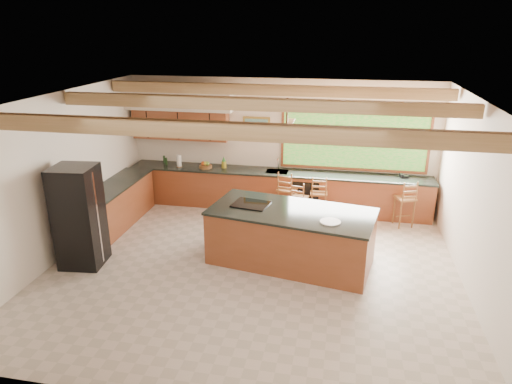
# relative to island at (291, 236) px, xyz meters

# --- Properties ---
(ground) EXTENTS (7.20, 7.20, 0.00)m
(ground) POSITION_rel_island_xyz_m (-0.64, -0.39, -0.51)
(ground) COLOR beige
(ground) RESTS_ON ground
(room_shell) EXTENTS (7.27, 6.54, 3.02)m
(room_shell) POSITION_rel_island_xyz_m (-0.81, 0.26, 1.71)
(room_shell) COLOR beige
(room_shell) RESTS_ON ground
(counter_run) EXTENTS (7.12, 3.10, 1.22)m
(counter_run) POSITION_rel_island_xyz_m (-1.46, 2.13, -0.04)
(counter_run) COLOR brown
(counter_run) RESTS_ON ground
(island) EXTENTS (3.10, 1.85, 1.03)m
(island) POSITION_rel_island_xyz_m (0.00, 0.00, 0.00)
(island) COLOR brown
(island) RESTS_ON ground
(refrigerator) EXTENTS (0.79, 0.77, 1.85)m
(refrigerator) POSITION_rel_island_xyz_m (-3.69, -0.79, 0.42)
(refrigerator) COLOR black
(refrigerator) RESTS_ON ground
(bar_stool_a) EXTENTS (0.47, 0.47, 1.10)m
(bar_stool_a) POSITION_rel_island_xyz_m (-0.34, 2.00, 0.14)
(bar_stool_a) COLOR brown
(bar_stool_a) RESTS_ON ground
(bar_stool_b) EXTENTS (0.42, 0.42, 0.98)m
(bar_stool_b) POSITION_rel_island_xyz_m (-0.03, 1.72, 0.07)
(bar_stool_b) COLOR brown
(bar_stool_b) RESTS_ON ground
(bar_stool_c) EXTENTS (0.39, 0.39, 1.04)m
(bar_stool_c) POSITION_rel_island_xyz_m (0.37, 2.01, 0.11)
(bar_stool_c) COLOR brown
(bar_stool_c) RESTS_ON ground
(bar_stool_d) EXTENTS (0.49, 0.49, 1.05)m
(bar_stool_d) POSITION_rel_island_xyz_m (2.20, 2.00, 0.12)
(bar_stool_d) COLOR brown
(bar_stool_d) RESTS_ON ground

